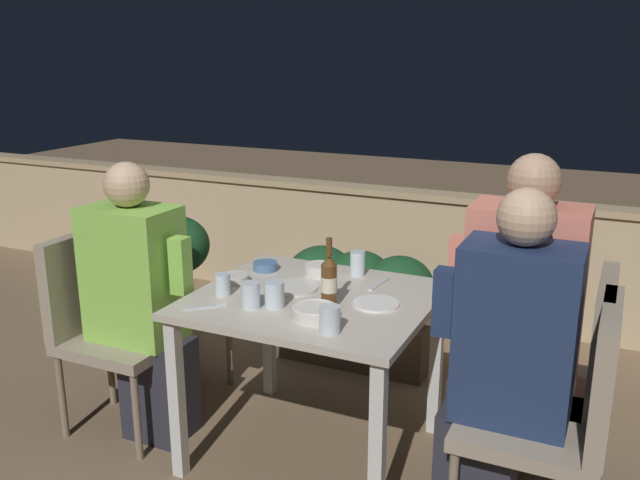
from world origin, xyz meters
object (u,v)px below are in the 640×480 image
at_px(chair_left_near, 106,313).
at_px(beer_bottle, 329,281).
at_px(person_navy_jumper, 504,366).
at_px(chair_left_far, 150,291).
at_px(person_coral_top, 513,326).
at_px(potted_plant, 178,262).
at_px(chair_right_near, 565,405).
at_px(person_green_blouse, 142,302).
at_px(chair_right_far, 567,368).

xyz_separation_m(chair_left_near, beer_bottle, (1.06, 0.07, 0.29)).
bearing_deg(person_navy_jumper, chair_left_far, 169.95).
bearing_deg(person_navy_jumper, person_coral_top, 94.03).
relative_size(person_coral_top, potted_plant, 1.83).
bearing_deg(potted_plant, chair_right_near, -23.20).
height_order(person_green_blouse, person_navy_jumper, person_navy_jumper).
height_order(chair_right_near, person_navy_jumper, person_navy_jumper).
height_order(chair_left_far, chair_right_far, same).
height_order(chair_left_far, potted_plant, chair_left_far).
height_order(person_navy_jumper, chair_right_far, person_navy_jumper).
xyz_separation_m(person_coral_top, potted_plant, (-2.07, 0.70, -0.22)).
bearing_deg(person_green_blouse, chair_right_near, 0.26).
bearing_deg(beer_bottle, chair_right_far, 14.43).
bearing_deg(chair_left_near, person_green_blouse, 0.00).
height_order(person_green_blouse, chair_left_far, person_green_blouse).
distance_m(chair_left_far, potted_plant, 0.76).
xyz_separation_m(chair_left_near, person_green_blouse, (0.21, 0.00, 0.09)).
bearing_deg(chair_left_near, chair_right_near, 0.23).
distance_m(chair_left_near, potted_plant, 1.05).
bearing_deg(chair_left_near, person_navy_jumper, 0.26).
xyz_separation_m(chair_right_near, potted_plant, (-2.30, 0.98, -0.09)).
bearing_deg(person_navy_jumper, beer_bottle, 174.75).
bearing_deg(person_green_blouse, beer_bottle, 4.72).
relative_size(chair_left_near, potted_plant, 1.24).
bearing_deg(chair_right_near, chair_right_far, 94.45).
bearing_deg(person_coral_top, chair_right_far, -0.00).
height_order(chair_right_far, potted_plant, chair_right_far).
distance_m(chair_left_near, person_green_blouse, 0.22).
xyz_separation_m(chair_right_near, person_navy_jumper, (-0.21, -0.00, 0.10)).
distance_m(person_navy_jumper, beer_bottle, 0.71).
bearing_deg(person_navy_jumper, chair_left_near, -179.74).
xyz_separation_m(person_green_blouse, potted_plant, (-0.55, 0.99, -0.17)).
bearing_deg(chair_right_near, person_coral_top, 128.45).
height_order(person_green_blouse, beer_bottle, person_green_blouse).
height_order(person_coral_top, beer_bottle, person_coral_top).
xyz_separation_m(chair_right_near, person_coral_top, (-0.23, 0.29, 0.13)).
bearing_deg(person_green_blouse, chair_left_near, -180.00).
bearing_deg(person_navy_jumper, person_green_blouse, -179.71).
height_order(chair_right_near, potted_plant, chair_right_near).
relative_size(chair_right_near, person_navy_jumper, 0.71).
relative_size(chair_left_far, chair_right_far, 1.00).
xyz_separation_m(beer_bottle, potted_plant, (-1.41, 0.92, -0.37)).
relative_size(chair_right_near, chair_right_far, 1.00).
xyz_separation_m(chair_left_far, chair_right_near, (1.96, -0.31, 0.00)).
relative_size(person_navy_jumper, chair_right_far, 1.40).
bearing_deg(potted_plant, person_green_blouse, -61.02).
height_order(chair_left_near, chair_right_far, same).
distance_m(chair_left_near, beer_bottle, 1.10).
bearing_deg(chair_right_far, chair_left_near, -171.35).
relative_size(person_coral_top, beer_bottle, 4.76).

